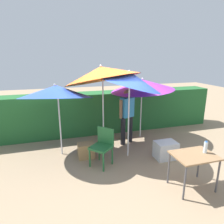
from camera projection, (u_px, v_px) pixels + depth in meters
The scene contains 12 objects.
ground_plane at pixel (115, 156), 5.25m from camera, with size 24.00×24.00×0.00m, color #9E8466.
hedge_row at pixel (99, 112), 6.76m from camera, with size 8.00×0.70×1.35m, color #23602D.
umbrella_rainbow at pixel (56, 92), 4.89m from camera, with size 1.83×1.84×2.03m.
umbrella_orange at pixel (129, 78), 4.74m from camera, with size 1.68×1.66×2.39m.
umbrella_yellow at pixel (142, 85), 6.03m from camera, with size 1.93×1.91×1.92m.
umbrella_navy at pixel (102, 73), 5.06m from camera, with size 2.03×1.98×2.56m.
person_vendor at pixel (127, 113), 5.75m from camera, with size 0.55×0.33×1.88m.
chair_plastic at pixel (103, 144), 4.70m from camera, with size 0.62×0.62×0.89m.
cooler_box at pixel (166, 150), 5.06m from camera, with size 0.53×0.39×0.44m, color silver.
crate_cardboard at pixel (86, 150), 5.10m from camera, with size 0.40×0.31×0.38m, color #9E7A4C.
folding_table at pixel (194, 159), 3.82m from camera, with size 0.80×0.60×0.71m.
bottle_water at pixel (206, 147), 3.84m from camera, with size 0.07×0.07×0.24m.
Camera 1 is at (-1.42, -4.52, 2.52)m, focal length 32.28 mm.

